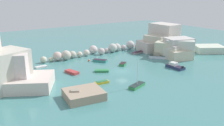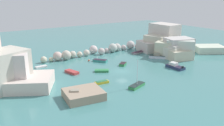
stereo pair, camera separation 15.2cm
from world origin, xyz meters
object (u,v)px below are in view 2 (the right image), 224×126
moored_boat_1 (137,85)px  moored_boat_5 (75,95)px  moored_boat_3 (159,56)px  moored_boat_10 (102,82)px  moored_boat_2 (138,53)px  moored_boat_0 (72,72)px  moored_boat_8 (123,64)px  moored_boat_7 (102,71)px  moored_boat_4 (175,66)px  moored_boat_9 (41,67)px  stone_dock (83,94)px  moored_boat_6 (100,61)px  channel_buoy (89,60)px

moored_boat_1 → moored_boat_5: 12.75m
moored_boat_3 → moored_boat_1: bearing=79.6°
moored_boat_10 → moored_boat_3: bearing=23.3°
moored_boat_2 → moored_boat_5: (-30.49, -19.25, 0.36)m
moored_boat_0 → moored_boat_8: moored_boat_8 is taller
moored_boat_7 → moored_boat_8: 7.62m
moored_boat_7 → moored_boat_10: 7.79m
moored_boat_4 → moored_boat_2: bearing=-8.6°
moored_boat_1 → moored_boat_9: bearing=97.5°
moored_boat_2 → moored_boat_7: bearing=-163.3°
moored_boat_3 → moored_boat_9: moored_boat_3 is taller
moored_boat_0 → moored_boat_2: bearing=88.9°
moored_boat_1 → moored_boat_9: moored_boat_1 is taller
moored_boat_5 → moored_boat_10: (7.72, 3.50, -0.36)m
stone_dock → moored_boat_3: 33.27m
moored_boat_4 → moored_boat_10: 20.87m
moored_boat_8 → moored_boat_2: bearing=174.8°
stone_dock → moored_boat_5: moored_boat_5 is taller
moored_boat_4 → moored_boat_6: bearing=36.9°
channel_buoy → moored_boat_9: 12.94m
stone_dock → moored_boat_7: bearing=46.2°
moored_boat_1 → moored_boat_10: bearing=111.9°
channel_buoy → stone_dock: bearing=-120.9°
moored_boat_8 → stone_dock: bearing=-3.9°
moored_boat_9 → moored_boat_2: bearing=-9.3°
moored_boat_4 → moored_boat_9: size_ratio=1.62×
channel_buoy → moored_boat_2: (16.84, -0.68, 0.02)m
channel_buoy → moored_boat_2: moored_boat_2 is taller
moored_boat_7 → moored_boat_8: moored_boat_8 is taller
channel_buoy → moored_boat_10: bearing=-109.8°
moored_boat_7 → moored_boat_2: bearing=-121.6°
moored_boat_9 → moored_boat_1: bearing=-68.4°
moored_boat_2 → moored_boat_3: 7.94m
moored_boat_4 → moored_boat_9: (-27.73, 19.39, -0.32)m
channel_buoy → moored_boat_7: bearing=-100.7°
channel_buoy → moored_boat_1: moored_boat_1 is taller
moored_boat_10 → stone_dock: bearing=-140.8°
moored_boat_0 → moored_boat_6: moored_boat_6 is taller
moored_boat_1 → moored_boat_8: size_ratio=1.99×
stone_dock → moored_boat_5: 1.50m
moored_boat_0 → moored_boat_6: size_ratio=1.00×
moored_boat_0 → moored_boat_4: bearing=50.2°
moored_boat_6 → moored_boat_3: bearing=-149.5°
moored_boat_8 → moored_boat_10: bearing=-3.4°
stone_dock → moored_boat_8: stone_dock is taller
moored_boat_10 → moored_boat_9: bearing=115.9°
moored_boat_0 → moored_boat_9: moored_boat_0 is taller
moored_boat_2 → moored_boat_7: size_ratio=1.27×
stone_dock → moored_boat_1: bearing=-6.1°
moored_boat_0 → moored_boat_2: moored_boat_0 is taller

